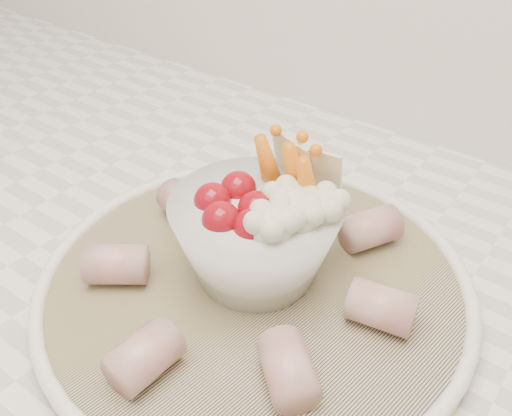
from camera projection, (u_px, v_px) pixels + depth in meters
The scene contains 3 objects.
serving_platter at pixel (255, 284), 0.48m from camera, with size 0.40×0.40×0.02m.
veggie_bowl at pixel (260, 232), 0.46m from camera, with size 0.14×0.14×0.12m.
cured_meat_rolls at pixel (254, 264), 0.47m from camera, with size 0.26×0.28×0.03m.
Camera 1 is at (0.07, 1.14, 1.27)m, focal length 40.00 mm.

